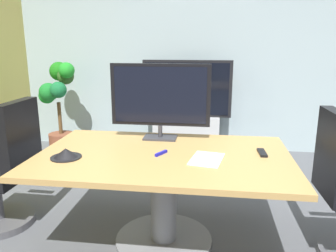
{
  "coord_description": "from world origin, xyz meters",
  "views": [
    {
      "loc": [
        0.23,
        -2.02,
        1.53
      ],
      "look_at": [
        -0.11,
        0.54,
        0.88
      ],
      "focal_mm": 35.53,
      "sensor_mm": 36.0,
      "label": 1
    }
  ],
  "objects_px": {
    "office_chair_left": "(5,176)",
    "potted_plant": "(59,102)",
    "remote_control": "(262,153)",
    "tv_monitor": "(160,97)",
    "wall_display_unit": "(186,123)",
    "conference_table": "(164,177)",
    "conference_phone": "(66,154)"
  },
  "relations": [
    {
      "from": "wall_display_unit",
      "to": "potted_plant",
      "type": "bearing_deg",
      "value": -172.15
    },
    {
      "from": "conference_table",
      "to": "office_chair_left",
      "type": "xyz_separation_m",
      "value": [
        -1.35,
        0.06,
        -0.09
      ]
    },
    {
      "from": "conference_phone",
      "to": "office_chair_left",
      "type": "bearing_deg",
      "value": 159.82
    },
    {
      "from": "wall_display_unit",
      "to": "potted_plant",
      "type": "height_order",
      "value": "wall_display_unit"
    },
    {
      "from": "office_chair_left",
      "to": "conference_phone",
      "type": "bearing_deg",
      "value": 70.91
    },
    {
      "from": "remote_control",
      "to": "tv_monitor",
      "type": "bearing_deg",
      "value": 156.21
    },
    {
      "from": "conference_table",
      "to": "office_chair_left",
      "type": "distance_m",
      "value": 1.35
    },
    {
      "from": "remote_control",
      "to": "wall_display_unit",
      "type": "bearing_deg",
      "value": 106.47
    },
    {
      "from": "tv_monitor",
      "to": "potted_plant",
      "type": "xyz_separation_m",
      "value": [
        -1.65,
        1.51,
        -0.35
      ]
    },
    {
      "from": "office_chair_left",
      "to": "conference_phone",
      "type": "xyz_separation_m",
      "value": [
        0.67,
        -0.25,
        0.31
      ]
    },
    {
      "from": "potted_plant",
      "to": "conference_phone",
      "type": "bearing_deg",
      "value": -63.33
    },
    {
      "from": "tv_monitor",
      "to": "potted_plant",
      "type": "relative_size",
      "value": 0.66
    },
    {
      "from": "conference_table",
      "to": "conference_phone",
      "type": "distance_m",
      "value": 0.74
    },
    {
      "from": "conference_table",
      "to": "conference_phone",
      "type": "relative_size",
      "value": 8.48
    },
    {
      "from": "office_chair_left",
      "to": "remote_control",
      "type": "distance_m",
      "value": 2.09
    },
    {
      "from": "tv_monitor",
      "to": "remote_control",
      "type": "relative_size",
      "value": 4.94
    },
    {
      "from": "tv_monitor",
      "to": "wall_display_unit",
      "type": "xyz_separation_m",
      "value": [
        0.09,
        1.75,
        -0.65
      ]
    },
    {
      "from": "conference_table",
      "to": "wall_display_unit",
      "type": "xyz_separation_m",
      "value": [
        0.0,
        2.16,
        -0.1
      ]
    },
    {
      "from": "tv_monitor",
      "to": "potted_plant",
      "type": "bearing_deg",
      "value": 137.42
    },
    {
      "from": "office_chair_left",
      "to": "potted_plant",
      "type": "xyz_separation_m",
      "value": [
        -0.39,
        1.86,
        0.28
      ]
    },
    {
      "from": "wall_display_unit",
      "to": "conference_phone",
      "type": "height_order",
      "value": "wall_display_unit"
    },
    {
      "from": "potted_plant",
      "to": "remote_control",
      "type": "xyz_separation_m",
      "value": [
        2.46,
        -1.82,
        0.0
      ]
    },
    {
      "from": "wall_display_unit",
      "to": "conference_table",
      "type": "bearing_deg",
      "value": -90.03
    },
    {
      "from": "office_chair_left",
      "to": "wall_display_unit",
      "type": "distance_m",
      "value": 2.49
    },
    {
      "from": "office_chair_left",
      "to": "potted_plant",
      "type": "distance_m",
      "value": 1.92
    },
    {
      "from": "wall_display_unit",
      "to": "tv_monitor",
      "type": "bearing_deg",
      "value": -92.87
    },
    {
      "from": "conference_table",
      "to": "office_chair_left",
      "type": "height_order",
      "value": "office_chair_left"
    },
    {
      "from": "potted_plant",
      "to": "office_chair_left",
      "type": "bearing_deg",
      "value": -78.18
    },
    {
      "from": "tv_monitor",
      "to": "conference_phone",
      "type": "bearing_deg",
      "value": -135.22
    },
    {
      "from": "conference_table",
      "to": "remote_control",
      "type": "xyz_separation_m",
      "value": [
        0.73,
        0.09,
        0.2
      ]
    },
    {
      "from": "wall_display_unit",
      "to": "remote_control",
      "type": "height_order",
      "value": "wall_display_unit"
    },
    {
      "from": "office_chair_left",
      "to": "tv_monitor",
      "type": "height_order",
      "value": "tv_monitor"
    }
  ]
}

